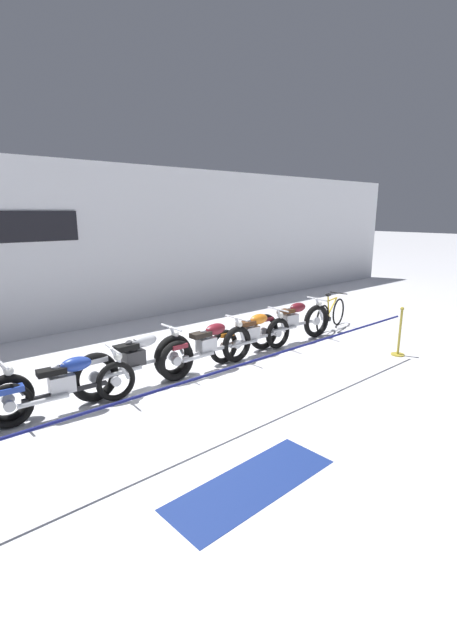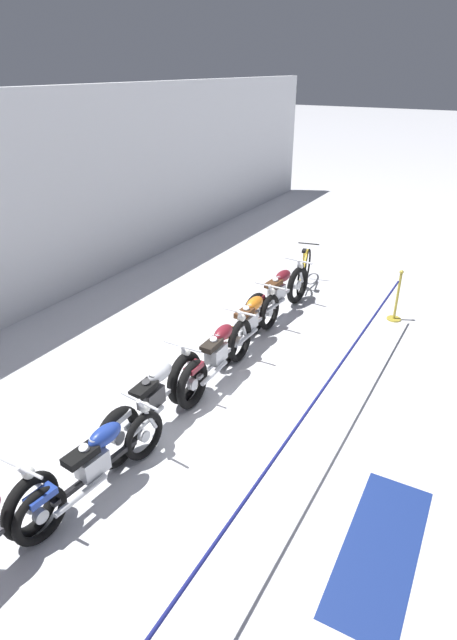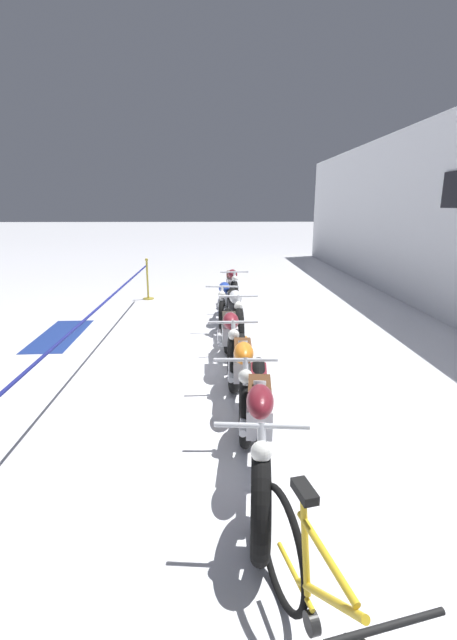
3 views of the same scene
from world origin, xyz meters
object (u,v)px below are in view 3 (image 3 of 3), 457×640
Objects in this scene: motorcycle_orange_4 at (243,373)px; stanchion_far_left at (123,295)px; motorcycle_blue_1 at (225,300)px; bicycle at (320,620)px; motorcycle_maroon_0 at (232,287)px; motorcycle_maroon_5 at (259,428)px; motorcycle_maroon_3 at (230,340)px; floor_banner at (60,335)px; motorcycle_silver_2 at (235,314)px.

stanchion_far_left is at bearing -148.50° from motorcycle_orange_4.
motorcycle_blue_1 is 6.98m from bicycle.
motorcycle_maroon_0 reaches higher than motorcycle_blue_1.
motorcycle_maroon_3 is at bearing -176.55° from motorcycle_maroon_5.
stanchion_far_left is 4.10× the size of floor_banner.
motorcycle_maroon_3 is at bearing -176.23° from bicycle.
bicycle is (8.44, 0.08, -0.08)m from motorcycle_maroon_0.
motorcycle_blue_1 is 0.95× the size of motorcycle_silver_2.
motorcycle_maroon_5 is at bearing 1.75° from motorcycle_blue_1.
motorcycle_maroon_3 reaches higher than floor_banner.
motorcycle_maroon_5 is (1.31, 0.05, 0.03)m from motorcycle_orange_4.
stanchion_far_left is (2.14, -2.13, 0.25)m from motorcycle_maroon_0.
motorcycle_maroon_3 is (4.19, -0.20, 0.01)m from motorcycle_maroon_0.
motorcycle_maroon_0 is 0.88× the size of motorcycle_maroon_5.
stanchion_far_left is at bearing -136.78° from motorcycle_maroon_3.
stanchion_far_left reaches higher than motorcycle_maroon_0.
stanchion_far_left is at bearing 98.38° from floor_banner.
floor_banner is (-1.85, -3.10, -0.47)m from motorcycle_maroon_3.
motorcycle_orange_4 is (2.72, -0.04, -0.02)m from motorcycle_silver_2.
motorcycle_maroon_3 is 0.26× the size of stanchion_far_left.
motorcycle_maroon_0 is at bearing -179.45° from bicycle.
motorcycle_orange_4 is 0.90× the size of motorcycle_maroon_5.
motorcycle_maroon_3 reaches higher than motorcycle_orange_4.
motorcycle_silver_2 reaches higher than motorcycle_maroon_3.
motorcycle_blue_1 is at bearing 104.34° from floor_banner.
motorcycle_blue_1 is at bearing 109.31° from stanchion_far_left.
motorcycle_blue_1 is at bearing -178.25° from motorcycle_maroon_5.
floor_banner is at bearing -143.61° from motorcycle_maroon_5.
motorcycle_silver_2 is at bearing -178.59° from bicycle.
motorcycle_silver_2 is at bearing 174.54° from motorcycle_maroon_3.
stanchion_far_left is at bearing -70.69° from motorcycle_blue_1.
stanchion_far_left is 1.39m from floor_banner.
bicycle is 0.82× the size of floor_banner.
motorcycle_maroon_5 reaches higher than floor_banner.
stanchion_far_left is at bearing -160.69° from bicycle.
motorcycle_maroon_5 is at bearing 2.32° from motorcycle_orange_4.
motorcycle_maroon_3 is 3.64m from floor_banner.
motorcycle_blue_1 is at bearing -178.43° from motorcycle_orange_4.
floor_banner is (2.34, -3.30, -0.46)m from motorcycle_maroon_0.
motorcycle_orange_4 reaches higher than floor_banner.
motorcycle_blue_1 is 2.05m from stanchion_far_left.
motorcycle_maroon_3 is 0.90× the size of motorcycle_maroon_5.
motorcycle_silver_2 is 1.11× the size of floor_banner.
bicycle reaches higher than motorcycle_orange_4.
bicycle is (2.99, 0.18, -0.07)m from motorcycle_orange_4.
motorcycle_maroon_0 is 0.97× the size of motorcycle_orange_4.
motorcycle_maroon_3 is 1.00× the size of motorcycle_orange_4.
motorcycle_orange_4 reaches higher than motorcycle_blue_1.
bicycle is (5.71, 0.14, -0.09)m from motorcycle_silver_2.
motorcycle_silver_2 is 3.30m from floor_banner.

